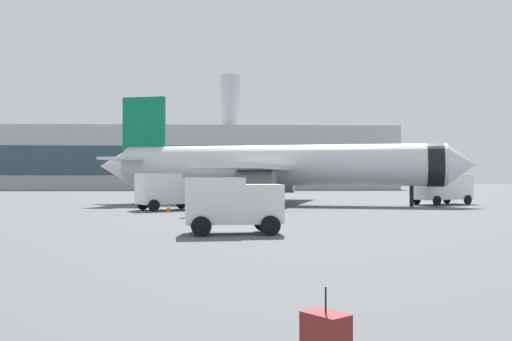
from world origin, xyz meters
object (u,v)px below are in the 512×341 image
(service_truck, at_px, (167,190))
(safety_cone_near, at_px, (168,208))
(cargo_van, at_px, (232,202))
(safety_cone_mid, at_px, (157,203))
(airplane_at_gate, at_px, (276,166))
(fuel_truck, at_px, (442,186))
(rolling_suitcase, at_px, (326,338))

(service_truck, relative_size, safety_cone_near, 7.96)
(cargo_van, height_order, safety_cone_mid, cargo_van)
(airplane_at_gate, height_order, fuel_truck, airplane_at_gate)
(safety_cone_mid, height_order, rolling_suitcase, rolling_suitcase)
(safety_cone_mid, bearing_deg, service_truck, -71.92)
(service_truck, relative_size, rolling_suitcase, 4.78)
(rolling_suitcase, bearing_deg, airplane_at_gate, 86.12)
(airplane_at_gate, height_order, cargo_van, airplane_at_gate)
(cargo_van, height_order, rolling_suitcase, cargo_van)
(service_truck, height_order, rolling_suitcase, service_truck)
(fuel_truck, bearing_deg, cargo_van, -126.08)
(airplane_at_gate, bearing_deg, fuel_truck, 1.24)
(airplane_at_gate, relative_size, cargo_van, 7.72)
(airplane_at_gate, bearing_deg, safety_cone_near, -130.48)
(fuel_truck, bearing_deg, service_truck, -162.22)
(safety_cone_near, height_order, rolling_suitcase, rolling_suitcase)
(safety_cone_mid, xyz_separation_m, rolling_suitcase, (7.48, -42.23, -0.02))
(service_truck, distance_m, safety_cone_near, 3.06)
(service_truck, xyz_separation_m, safety_cone_mid, (-1.29, 3.94, -1.20))
(safety_cone_near, distance_m, safety_cone_mid, 6.89)
(safety_cone_mid, relative_size, rolling_suitcase, 0.75)
(airplane_at_gate, xyz_separation_m, cargo_van, (-4.29, -27.30, -2.21))
(cargo_van, xyz_separation_m, safety_cone_mid, (-6.30, 23.51, -1.04))
(fuel_truck, xyz_separation_m, safety_cone_near, (-24.79, -10.82, -1.45))
(rolling_suitcase, bearing_deg, fuel_truck, 67.75)
(cargo_van, distance_m, rolling_suitcase, 18.79)
(fuel_truck, distance_m, safety_cone_near, 27.09)
(fuel_truck, distance_m, safety_cone_mid, 26.80)
(safety_cone_near, relative_size, safety_cone_mid, 0.80)
(fuel_truck, height_order, rolling_suitcase, fuel_truck)
(airplane_at_gate, xyz_separation_m, rolling_suitcase, (-3.12, -46.02, -3.27))
(safety_cone_near, xyz_separation_m, safety_cone_mid, (-1.66, 6.69, 0.08))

